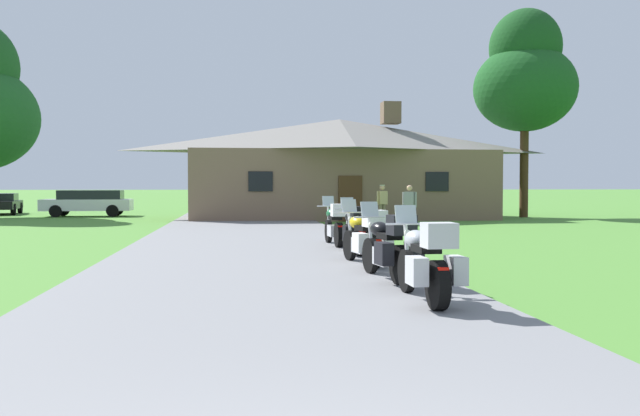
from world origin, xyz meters
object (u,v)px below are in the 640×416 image
motorcycle_green_farthest_in_row (335,224)px  motorcycle_black_second_in_row (390,248)px  motorcycle_silver_nearest_to_camera (426,263)px  motorcycle_black_fourth_in_row (356,230)px  motorcycle_yellow_third_in_row (365,238)px  bystander_tan_shirt_near_lodge (382,202)px  bystander_gray_shirt_beside_signpost (409,205)px  tree_right_of_lodge (525,76)px  parked_black_sedan_far_left (1,203)px  parked_white_suv_far_left (89,202)px

motorcycle_green_farthest_in_row → motorcycle_black_second_in_row: bearing=-93.2°
motorcycle_silver_nearest_to_camera → motorcycle_black_second_in_row: same height
motorcycle_black_second_in_row → motorcycle_black_fourth_in_row: size_ratio=1.00×
motorcycle_yellow_third_in_row → motorcycle_green_farthest_in_row: 4.46m
motorcycle_black_second_in_row → motorcycle_yellow_third_in_row: same height
bystander_tan_shirt_near_lodge → bystander_gray_shirt_beside_signpost: 3.43m
bystander_tan_shirt_near_lodge → tree_right_of_lodge: bearing=10.4°
tree_right_of_lodge → parked_black_sedan_far_left: (-28.32, 6.98, -6.67)m
motorcycle_green_farthest_in_row → parked_black_sedan_far_left: size_ratio=0.47×
motorcycle_black_second_in_row → tree_right_of_lodge: tree_right_of_lodge is taller
motorcycle_black_second_in_row → parked_white_suv_far_left: parked_white_suv_far_left is taller
motorcycle_black_second_in_row → parked_white_suv_far_left: bearing=104.0°
motorcycle_black_second_in_row → bystander_gray_shirt_beside_signpost: 14.00m
bystander_gray_shirt_beside_signpost → tree_right_of_lodge: bearing=75.9°
bystander_tan_shirt_near_lodge → parked_black_sedan_far_left: 23.16m
motorcycle_green_farthest_in_row → motorcycle_silver_nearest_to_camera: bearing=-93.1°
motorcycle_black_second_in_row → bystander_gray_shirt_beside_signpost: bystander_gray_shirt_beside_signpost is taller
bystander_tan_shirt_near_lodge → parked_white_suv_far_left: 16.71m
parked_white_suv_far_left → parked_black_sedan_far_left: (-5.56, 3.26, -0.13)m
tree_right_of_lodge → motorcycle_green_farthest_in_row: bearing=-128.2°
parked_black_sedan_far_left → parked_white_suv_far_left: bearing=-40.0°
motorcycle_black_fourth_in_row → parked_black_sedan_far_left: motorcycle_black_fourth_in_row is taller
parked_black_sedan_far_left → motorcycle_green_farthest_in_row: bearing=-64.3°
tree_right_of_lodge → bystander_tan_shirt_near_lodge: bearing=-148.4°
motorcycle_black_second_in_row → motorcycle_green_farthest_in_row: (0.04, 6.57, 0.01)m
motorcycle_yellow_third_in_row → motorcycle_black_second_in_row: bearing=-98.9°
motorcycle_black_second_in_row → bystander_tan_shirt_near_lodge: bystander_tan_shirt_near_lodge is taller
bystander_tan_shirt_near_lodge → bystander_gray_shirt_beside_signpost: (0.29, -3.42, -0.02)m
motorcycle_silver_nearest_to_camera → motorcycle_black_fourth_in_row: size_ratio=1.00×
motorcycle_black_second_in_row → motorcycle_black_fourth_in_row: bearing=79.5°
motorcycle_black_fourth_in_row → tree_right_of_lodge: 22.64m
motorcycle_green_farthest_in_row → bystander_tan_shirt_near_lodge: (3.57, 10.29, 0.33)m
motorcycle_silver_nearest_to_camera → motorcycle_black_fourth_in_row: 6.54m
tree_right_of_lodge → bystander_gray_shirt_beside_signpost: bearing=-133.9°
motorcycle_silver_nearest_to_camera → tree_right_of_lodge: tree_right_of_lodge is taller
motorcycle_black_second_in_row → motorcycle_yellow_third_in_row: (0.00, 2.11, 0.00)m
motorcycle_silver_nearest_to_camera → parked_black_sedan_far_left: bearing=115.8°
bystander_gray_shirt_beside_signpost → tree_right_of_lodge: size_ratio=0.15×
motorcycle_black_second_in_row → bystander_gray_shirt_beside_signpost: (3.90, 13.44, 0.32)m
motorcycle_green_farthest_in_row → parked_white_suv_far_left: (-10.45, 19.38, 0.16)m
bystander_tan_shirt_near_lodge → bystander_gray_shirt_beside_signpost: size_ratio=1.01×
motorcycle_green_farthest_in_row → parked_black_sedan_far_left: 27.73m
motorcycle_silver_nearest_to_camera → motorcycle_black_fourth_in_row: bearing=86.9°
motorcycle_yellow_third_in_row → bystander_tan_shirt_near_lodge: size_ratio=1.23×
motorcycle_green_farthest_in_row → tree_right_of_lodge: size_ratio=0.19×
motorcycle_silver_nearest_to_camera → motorcycle_black_second_in_row: (0.01, 2.19, 0.00)m
motorcycle_green_farthest_in_row → bystander_tan_shirt_near_lodge: bystander_tan_shirt_near_lodge is taller
motorcycle_black_second_in_row → parked_white_suv_far_left: (-10.41, 25.95, 0.17)m
motorcycle_black_fourth_in_row → motorcycle_green_farthest_in_row: same height
motorcycle_silver_nearest_to_camera → tree_right_of_lodge: size_ratio=0.19×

